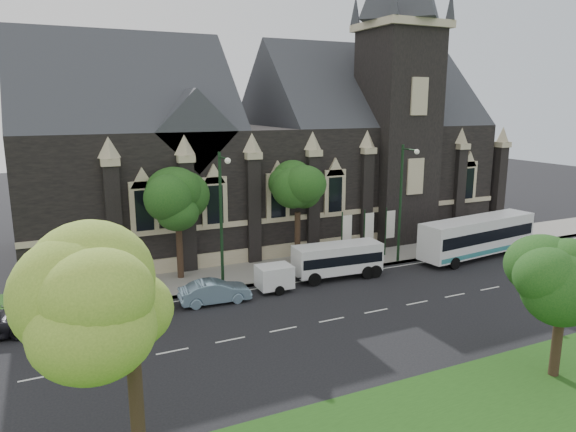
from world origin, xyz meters
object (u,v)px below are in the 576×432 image
tree_park_near (136,294)px  tree_park_east (564,275)px  banner_flag_left (345,232)px  car_far_red (133,303)px  tour_coach (478,236)px  sedan (215,292)px  street_lamp_near (402,197)px  tree_walk_right (299,187)px  street_lamp_mid (222,214)px  shuttle_bus (338,258)px  banner_flag_center (367,230)px  banner_flag_right (389,227)px  tree_walk_left (180,197)px  box_trailer (274,277)px

tree_park_near → tree_park_east: size_ratio=1.36×
banner_flag_left → car_far_red: bearing=-167.4°
tour_coach → sedan: size_ratio=2.57×
street_lamp_near → car_far_red: (-20.00, -1.73, -4.37)m
tree_walk_right → street_lamp_mid: street_lamp_mid is taller
shuttle_bus → street_lamp_mid: bearing=177.4°
tree_walk_right → car_far_red: size_ratio=1.80×
tree_park_east → banner_flag_center: bearing=83.4°
banner_flag_right → banner_flag_center: bearing=180.0°
sedan → tree_park_near: bearing=158.3°
street_lamp_near → tour_coach: street_lamp_near is taller
tree_walk_right → street_lamp_near: street_lamp_near is taller
tree_walk_left → banner_flag_right: size_ratio=1.91×
street_lamp_near → street_lamp_mid: same height
banner_flag_right → sedan: bearing=-166.5°
tree_park_near → banner_flag_left: 25.65m
banner_flag_center → banner_flag_right: 2.00m
tree_park_near → street_lamp_mid: (7.77, 15.86, -1.30)m
tree_park_east → car_far_red: size_ratio=1.45×
tree_park_east → banner_flag_right: bearing=77.4°
street_lamp_near → banner_flag_right: (0.29, 1.91, -2.73)m
banner_flag_right → tree_walk_right: bearing=166.4°
box_trailer → banner_flag_right: bearing=17.6°
tree_walk_left → car_far_red: 8.43m
banner_flag_center → street_lamp_mid: bearing=-171.2°
tree_walk_right → box_trailer: 8.23m
tree_walk_right → street_lamp_near: size_ratio=0.87×
banner_flag_right → shuttle_bus: bearing=-155.9°
car_far_red → street_lamp_near: bearing=-93.0°
tour_coach → car_far_red: bearing=174.0°
car_far_red → tree_park_near: bearing=164.9°
banner_flag_right → car_far_red: size_ratio=0.92×
street_lamp_mid → banner_flag_center: bearing=8.8°
shuttle_bus → box_trailer: bearing=-169.6°
street_lamp_near → box_trailer: street_lamp_near is taller
banner_flag_center → sedan: bearing=-164.6°
shuttle_bus → box_trailer: shuttle_bus is taller
tour_coach → car_far_red: size_ratio=2.56×
tree_park_east → banner_flag_right: (4.11, 18.32, -2.24)m
banner_flag_right → box_trailer: bearing=-163.4°
tree_walk_left → street_lamp_near: bearing=-12.9°
banner_flag_right → sedan: banner_flag_right is taller
shuttle_bus → box_trailer: 5.13m
tree_park_near → tree_park_east: (17.95, -0.55, -1.80)m
shuttle_bus → box_trailer: (-5.08, -0.59, -0.43)m
tree_walk_right → shuttle_bus: tree_walk_right is taller
tree_walk_left → banner_flag_right: tree_walk_left is taller
banner_flag_right → tour_coach: (6.17, -3.23, -0.64)m
tree_park_east → banner_flag_center: tree_park_east is taller
shuttle_bus → sedan: bearing=-170.6°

